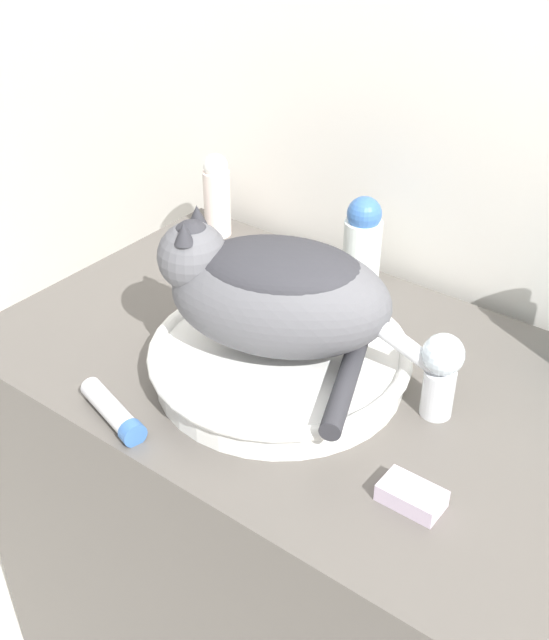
{
  "coord_description": "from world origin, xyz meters",
  "views": [
    {
      "loc": [
        0.54,
        -0.49,
        1.53
      ],
      "look_at": [
        -0.02,
        0.24,
        0.93
      ],
      "focal_mm": 45.0,
      "sensor_mm": 36.0,
      "label": 1
    }
  ],
  "objects_px": {
    "faucet": "(434,366)",
    "cream_tube": "(113,411)",
    "cat": "(273,289)",
    "deodorant_stick": "(217,195)",
    "soap_bar": "(412,496)",
    "lotion_bottle_white": "(362,244)"
  },
  "relations": [
    {
      "from": "cat",
      "to": "cream_tube",
      "type": "distance_m",
      "value": 0.27
    },
    {
      "from": "cream_tube",
      "to": "lotion_bottle_white",
      "type": "bearing_deg",
      "value": 81.5
    },
    {
      "from": "faucet",
      "to": "deodorant_stick",
      "type": "relative_size",
      "value": 0.88
    },
    {
      "from": "cat",
      "to": "soap_bar",
      "type": "relative_size",
      "value": 4.68
    },
    {
      "from": "cat",
      "to": "faucet",
      "type": "bearing_deg",
      "value": 173.11
    },
    {
      "from": "cat",
      "to": "deodorant_stick",
      "type": "xyz_separation_m",
      "value": [
        -0.36,
        0.29,
        -0.07
      ]
    },
    {
      "from": "deodorant_stick",
      "to": "soap_bar",
      "type": "bearing_deg",
      "value": -31.34
    },
    {
      "from": "deodorant_stick",
      "to": "soap_bar",
      "type": "height_order",
      "value": "deodorant_stick"
    },
    {
      "from": "soap_bar",
      "to": "cat",
      "type": "bearing_deg",
      "value": 160.84
    },
    {
      "from": "cat",
      "to": "deodorant_stick",
      "type": "height_order",
      "value": "cat"
    },
    {
      "from": "deodorant_stick",
      "to": "lotion_bottle_white",
      "type": "distance_m",
      "value": 0.32
    },
    {
      "from": "lotion_bottle_white",
      "to": "cream_tube",
      "type": "relative_size",
      "value": 1.22
    },
    {
      "from": "cat",
      "to": "lotion_bottle_white",
      "type": "xyz_separation_m",
      "value": [
        -0.04,
        0.29,
        -0.06
      ]
    },
    {
      "from": "deodorant_stick",
      "to": "cream_tube",
      "type": "xyz_separation_m",
      "value": [
        0.25,
        -0.5,
        -0.07
      ]
    },
    {
      "from": "faucet",
      "to": "cream_tube",
      "type": "bearing_deg",
      "value": 23.73
    },
    {
      "from": "cat",
      "to": "deodorant_stick",
      "type": "relative_size",
      "value": 2.22
    },
    {
      "from": "faucet",
      "to": "soap_bar",
      "type": "height_order",
      "value": "faucet"
    },
    {
      "from": "faucet",
      "to": "deodorant_stick",
      "type": "xyz_separation_m",
      "value": [
        -0.58,
        0.23,
        0.0
      ]
    },
    {
      "from": "soap_bar",
      "to": "deodorant_stick",
      "type": "bearing_deg",
      "value": 148.66
    },
    {
      "from": "cat",
      "to": "faucet",
      "type": "relative_size",
      "value": 2.54
    },
    {
      "from": "deodorant_stick",
      "to": "cat",
      "type": "bearing_deg",
      "value": -39.25
    },
    {
      "from": "faucet",
      "to": "cream_tube",
      "type": "distance_m",
      "value": 0.43
    }
  ]
}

